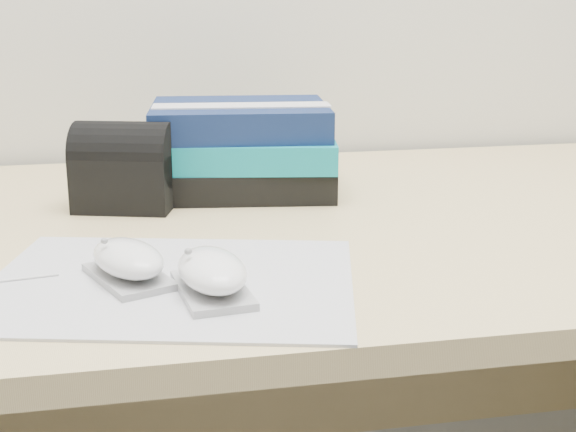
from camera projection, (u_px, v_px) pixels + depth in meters
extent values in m
cube|color=tan|center=(321.00, 226.00, 1.05)|extent=(1.60, 0.80, 0.03)
cube|color=tan|center=(272.00, 355.00, 1.51)|extent=(1.52, 0.03, 0.35)
cube|color=#9898A0|center=(171.00, 283.00, 0.80)|extent=(0.42, 0.36, 0.00)
cube|color=#979799|center=(129.00, 277.00, 0.80)|extent=(0.10, 0.12, 0.01)
ellipsoid|color=white|center=(128.00, 258.00, 0.80)|extent=(0.10, 0.12, 0.03)
ellipsoid|color=gray|center=(104.00, 241.00, 0.79)|extent=(0.01, 0.01, 0.01)
cube|color=#9E9EA1|center=(213.00, 290.00, 0.77)|extent=(0.07, 0.12, 0.01)
ellipsoid|color=white|center=(212.00, 270.00, 0.76)|extent=(0.08, 0.12, 0.03)
ellipsoid|color=gray|center=(188.00, 251.00, 0.75)|extent=(0.01, 0.01, 0.01)
cube|color=black|center=(243.00, 176.00, 1.18)|extent=(0.28, 0.24, 0.04)
cube|color=#0D8693|center=(246.00, 149.00, 1.16)|extent=(0.28, 0.24, 0.04)
cube|color=#0F1F48|center=(240.00, 119.00, 1.16)|extent=(0.27, 0.22, 0.04)
cube|color=silver|center=(242.00, 106.00, 1.13)|extent=(0.25, 0.08, 0.00)
cube|color=black|center=(125.00, 181.00, 1.07)|extent=(0.15, 0.12, 0.07)
cylinder|color=black|center=(124.00, 154.00, 1.06)|extent=(0.15, 0.12, 0.09)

